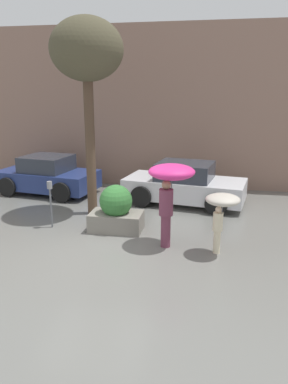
{
  "coord_description": "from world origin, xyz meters",
  "views": [
    {
      "loc": [
        2.63,
        -7.81,
        3.66
      ],
      "look_at": [
        0.92,
        1.6,
        1.05
      ],
      "focal_mm": 35.0,
      "sensor_mm": 36.0,
      "label": 1
    }
  ],
  "objects_px": {
    "planter_box": "(116,211)",
    "parked_car_near": "(185,185)",
    "person_adult": "(170,181)",
    "parked_car_far": "(48,176)",
    "person_child": "(222,206)",
    "street_tree": "(87,54)",
    "parking_meter": "(50,195)"
  },
  "relations": [
    {
      "from": "person_adult",
      "to": "person_child",
      "type": "xyz_separation_m",
      "value": [
        1.19,
        -0.3,
        -0.45
      ]
    },
    {
      "from": "parking_meter",
      "to": "street_tree",
      "type": "bearing_deg",
      "value": 62.1
    },
    {
      "from": "planter_box",
      "to": "parked_car_near",
      "type": "height_order",
      "value": "parked_car_near"
    },
    {
      "from": "planter_box",
      "to": "street_tree",
      "type": "xyz_separation_m",
      "value": [
        -1.08,
        1.28,
        4.07
      ]
    },
    {
      "from": "planter_box",
      "to": "person_child",
      "type": "xyz_separation_m",
      "value": [
        2.71,
        -1.05,
        0.61
      ]
    },
    {
      "from": "person_child",
      "to": "parking_meter",
      "type": "distance_m",
      "value": 4.62
    },
    {
      "from": "planter_box",
      "to": "street_tree",
      "type": "bearing_deg",
      "value": 130.19
    },
    {
      "from": "person_child",
      "to": "planter_box",
      "type": "bearing_deg",
      "value": -160.48
    },
    {
      "from": "planter_box",
      "to": "person_adult",
      "type": "xyz_separation_m",
      "value": [
        1.52,
        -0.76,
        1.06
      ]
    },
    {
      "from": "parking_meter",
      "to": "planter_box",
      "type": "bearing_deg",
      "value": 3.0
    },
    {
      "from": "planter_box",
      "to": "parked_car_far",
      "type": "height_order",
      "value": "parked_car_far"
    },
    {
      "from": "person_child",
      "to": "parked_car_near",
      "type": "distance_m",
      "value": 4.1
    },
    {
      "from": "person_adult",
      "to": "parked_car_near",
      "type": "distance_m",
      "value": 3.75
    },
    {
      "from": "person_adult",
      "to": "parking_meter",
      "type": "bearing_deg",
      "value": 124.43
    },
    {
      "from": "person_child",
      "to": "street_tree",
      "type": "xyz_separation_m",
      "value": [
        -3.79,
        2.33,
        3.46
      ]
    },
    {
      "from": "parked_car_near",
      "to": "street_tree",
      "type": "bearing_deg",
      "value": 130.11
    },
    {
      "from": "person_adult",
      "to": "parked_car_far",
      "type": "relative_size",
      "value": 0.53
    },
    {
      "from": "planter_box",
      "to": "parking_meter",
      "type": "bearing_deg",
      "value": -177.0
    },
    {
      "from": "person_child",
      "to": "street_tree",
      "type": "bearing_deg",
      "value": -170.83
    },
    {
      "from": "parked_car_near",
      "to": "street_tree",
      "type": "distance_m",
      "value": 5.07
    },
    {
      "from": "street_tree",
      "to": "parked_car_near",
      "type": "bearing_deg",
      "value": 30.49
    },
    {
      "from": "parked_car_near",
      "to": "parked_car_far",
      "type": "relative_size",
      "value": 1.1
    },
    {
      "from": "planter_box",
      "to": "street_tree",
      "type": "distance_m",
      "value": 4.4
    },
    {
      "from": "parked_car_near",
      "to": "planter_box",
      "type": "bearing_deg",
      "value": 160.28
    },
    {
      "from": "person_adult",
      "to": "parking_meter",
      "type": "relative_size",
      "value": 1.54
    },
    {
      "from": "parked_car_near",
      "to": "parked_car_far",
      "type": "distance_m",
      "value": 5.03
    },
    {
      "from": "planter_box",
      "to": "person_adult",
      "type": "relative_size",
      "value": 0.69
    },
    {
      "from": "parked_car_near",
      "to": "parked_car_far",
      "type": "bearing_deg",
      "value": 95.0
    },
    {
      "from": "person_adult",
      "to": "parking_meter",
      "type": "height_order",
      "value": "person_adult"
    },
    {
      "from": "parked_car_near",
      "to": "parking_meter",
      "type": "height_order",
      "value": "parked_car_near"
    },
    {
      "from": "person_adult",
      "to": "parked_car_far",
      "type": "xyz_separation_m",
      "value": [
        -4.93,
        4.02,
        -0.98
      ]
    },
    {
      "from": "planter_box",
      "to": "person_child",
      "type": "distance_m",
      "value": 2.97
    }
  ]
}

